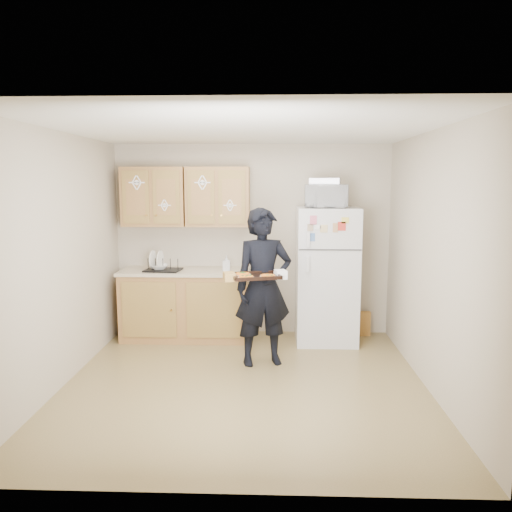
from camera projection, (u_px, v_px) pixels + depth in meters
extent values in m
plane|color=brown|center=(245.00, 384.00, 5.01)|extent=(3.60, 3.60, 0.00)
plane|color=white|center=(244.00, 129.00, 4.65)|extent=(3.60, 3.60, 0.00)
cube|color=#B8AB95|center=(252.00, 240.00, 6.61)|extent=(3.60, 0.04, 2.50)
cube|color=#B8AB95|center=(227.00, 306.00, 3.05)|extent=(3.60, 0.04, 2.50)
cube|color=#B8AB95|center=(61.00, 260.00, 4.89)|extent=(0.04, 3.60, 2.50)
cube|color=#B8AB95|center=(432.00, 262.00, 4.77)|extent=(0.04, 3.60, 2.50)
cube|color=silver|center=(326.00, 275.00, 6.27)|extent=(0.75, 0.70, 1.70)
cube|color=#985834|center=(186.00, 306.00, 6.44)|extent=(1.60, 0.60, 0.86)
cube|color=beige|center=(185.00, 271.00, 6.38)|extent=(1.64, 0.64, 0.04)
cube|color=#985834|center=(154.00, 197.00, 6.39)|extent=(0.80, 0.33, 0.75)
cube|color=#985834|center=(218.00, 197.00, 6.36)|extent=(0.80, 0.33, 0.75)
cube|color=gold|center=(362.00, 323.00, 6.59)|extent=(0.20, 0.07, 0.32)
imported|color=black|center=(263.00, 287.00, 5.47)|extent=(0.72, 0.57, 1.74)
cube|color=black|center=(255.00, 276.00, 5.16)|extent=(0.57, 0.48, 0.04)
cylinder|color=orange|center=(246.00, 277.00, 5.05)|extent=(0.16, 0.16, 0.02)
cylinder|color=orange|center=(268.00, 276.00, 5.10)|extent=(0.16, 0.16, 0.02)
cylinder|color=orange|center=(243.00, 274.00, 5.21)|extent=(0.16, 0.16, 0.02)
imported|color=silver|center=(326.00, 196.00, 6.08)|extent=(0.52, 0.36, 0.28)
cube|color=silver|center=(325.00, 181.00, 6.08)|extent=(0.40, 0.32, 0.08)
cube|color=black|center=(163.00, 264.00, 6.29)|extent=(0.47, 0.37, 0.17)
imported|color=white|center=(159.00, 267.00, 6.30)|extent=(0.27, 0.27, 0.06)
imported|color=silver|center=(226.00, 263.00, 6.26)|extent=(0.09, 0.09, 0.20)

